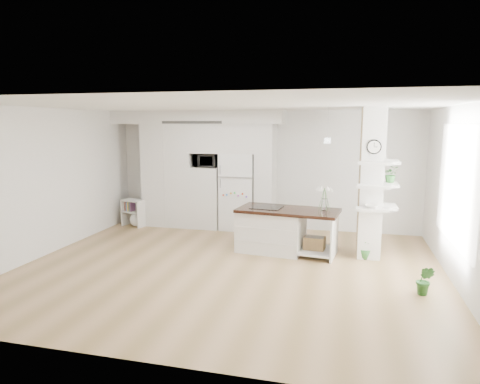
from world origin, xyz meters
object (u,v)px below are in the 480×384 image
Objects in this scene: refrigerator at (239,191)px; bookshelf at (135,214)px; floor_plant_a at (425,280)px; kitchen_island at (277,229)px.

bookshelf is at bearing -171.53° from refrigerator.
refrigerator reaches higher than bookshelf.
refrigerator reaches higher than floor_plant_a.
bookshelf is (-3.60, 1.17, -0.16)m from kitchen_island.
kitchen_island is (1.15, -1.53, -0.43)m from refrigerator.
refrigerator is at bearing 138.47° from floor_plant_a.
bookshelf reaches higher than floor_plant_a.
floor_plant_a is at bearing -9.22° from bookshelf.
kitchen_island is at bearing -53.20° from refrigerator.
kitchen_island is at bearing -2.46° from bookshelf.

